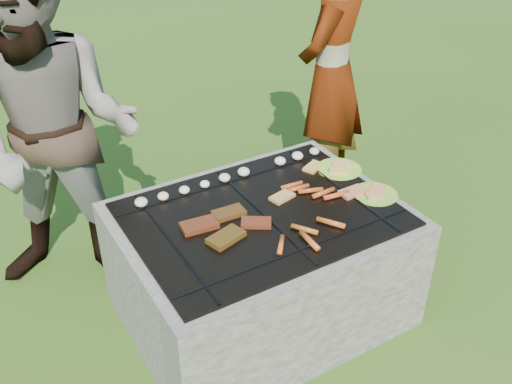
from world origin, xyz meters
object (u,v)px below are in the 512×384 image
plate_far (339,169)px  plate_near (375,194)px  cook (332,76)px  fire_pit (261,268)px  bystander (55,136)px

plate_far → plate_near: bearing=-89.7°
plate_far → cook: size_ratio=0.17×
fire_pit → cook: bearing=38.4°
cook → plate_near: bearing=36.0°
bystander → plate_near: bearing=-3.4°
cook → bystander: bystander is taller
plate_near → bystander: bystander is taller
plate_near → cook: cook is taller
bystander → plate_far: bearing=6.1°
cook → bystander: (-1.68, -0.03, 0.03)m
plate_far → bystander: size_ratio=0.16×
cook → bystander: size_ratio=0.96×
plate_far → cook: bearing=57.0°
bystander → cook: bearing=32.2°
plate_far → bystander: (-1.28, 0.60, 0.26)m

